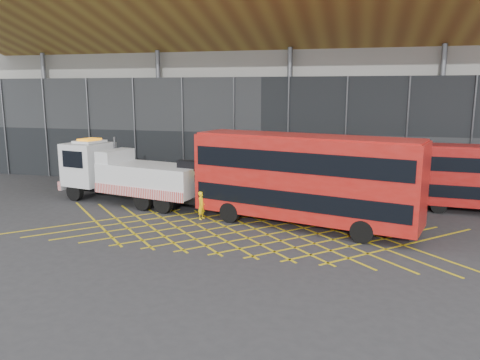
# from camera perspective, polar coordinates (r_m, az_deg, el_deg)

# --- Properties ---
(ground_plane) EXTENTS (120.00, 120.00, 0.00)m
(ground_plane) POSITION_cam_1_polar(r_m,az_deg,el_deg) (24.73, -7.66, -5.77)
(ground_plane) COLOR #2C2C2F
(road_markings) EXTENTS (23.16, 7.16, 0.01)m
(road_markings) POSITION_cam_1_polar(r_m,az_deg,el_deg) (23.74, -0.45, -6.37)
(road_markings) COLOR gold
(road_markings) RESTS_ON ground_plane
(construction_building) EXTENTS (55.00, 23.97, 18.00)m
(construction_building) POSITION_cam_1_polar(r_m,az_deg,el_deg) (40.97, 4.65, 13.53)
(construction_building) COLOR gray
(construction_building) RESTS_ON ground_plane
(recovery_truck) EXTENTS (11.59, 4.81, 4.03)m
(recovery_truck) POSITION_cam_1_polar(r_m,az_deg,el_deg) (30.38, -13.72, 0.73)
(recovery_truck) COLOR black
(recovery_truck) RESTS_ON ground_plane
(bus_towed) EXTENTS (12.09, 5.60, 4.81)m
(bus_towed) POSITION_cam_1_polar(r_m,az_deg,el_deg) (24.33, 7.78, 0.41)
(bus_towed) COLOR #AD140F
(bus_towed) RESTS_ON ground_plane
(worker) EXTENTS (0.46, 0.62, 1.56)m
(worker) POSITION_cam_1_polar(r_m,az_deg,el_deg) (25.99, -4.70, -3.10)
(worker) COLOR yellow
(worker) RESTS_ON ground_plane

